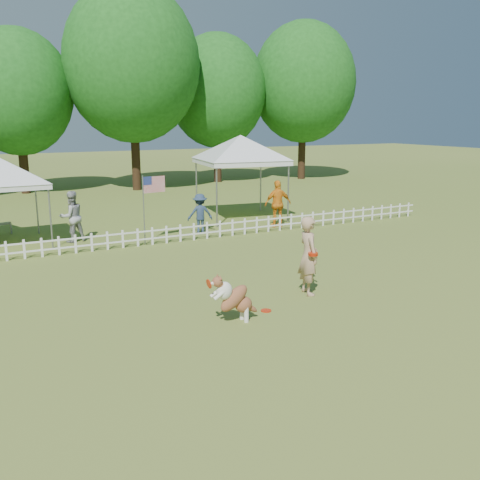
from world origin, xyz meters
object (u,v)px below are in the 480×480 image
at_px(spectator_b, 200,213).
at_px(spectator_a, 72,217).
at_px(canopy_tent_right, 241,178).
at_px(spectator_c, 278,204).
at_px(handler, 308,256).
at_px(dog, 235,298).
at_px(frisbee_on_turf, 266,311).
at_px(canopy_tent_left, 2,202).
at_px(flag_pole, 144,211).

bearing_deg(spectator_b, spectator_a, 3.64).
relative_size(canopy_tent_right, spectator_c, 1.86).
relative_size(handler, dog, 1.78).
relative_size(dog, spectator_c, 0.58).
distance_m(frisbee_on_turf, spectator_a, 9.27).
relative_size(frisbee_on_turf, spectator_b, 0.16).
relative_size(dog, canopy_tent_right, 0.31).
xyz_separation_m(frisbee_on_turf, spectator_b, (2.02, 8.27, 0.71)).
height_order(canopy_tent_left, spectator_b, canopy_tent_left).
xyz_separation_m(canopy_tent_left, canopy_tent_right, (9.27, 0.74, 0.26)).
bearing_deg(spectator_c, canopy_tent_right, -70.95).
relative_size(handler, spectator_b, 1.31).
bearing_deg(frisbee_on_turf, spectator_a, 105.28).
height_order(canopy_tent_left, spectator_a, canopy_tent_left).
bearing_deg(spectator_a, spectator_c, 157.41).
bearing_deg(canopy_tent_right, spectator_c, -72.76).
xyz_separation_m(handler, dog, (-2.41, -0.86, -0.42)).
bearing_deg(spectator_b, handler, 97.85).
distance_m(handler, spectator_b, 7.71).
xyz_separation_m(frisbee_on_turf, flag_pole, (-0.38, 7.37, 1.14)).
relative_size(canopy_tent_left, canopy_tent_right, 0.84).
height_order(flag_pole, spectator_b, flag_pole).
distance_m(flag_pole, spectator_b, 2.60).
bearing_deg(spectator_a, frisbee_on_turf, 90.53).
bearing_deg(spectator_c, spectator_a, 2.13).
relative_size(dog, frisbee_on_turf, 4.52).
bearing_deg(handler, dog, 119.73).
relative_size(handler, canopy_tent_right, 0.56).
bearing_deg(flag_pole, frisbee_on_turf, -98.25).
bearing_deg(flag_pole, canopy_tent_left, 141.61).
distance_m(dog, spectator_a, 9.32).
distance_m(spectator_a, spectator_c, 7.63).
bearing_deg(flag_pole, canopy_tent_right, 18.09).
relative_size(canopy_tent_left, spectator_b, 1.98).
relative_size(dog, spectator_b, 0.74).
xyz_separation_m(dog, canopy_tent_left, (-3.61, 9.79, 0.90)).
height_order(dog, flag_pole, flag_pole).
distance_m(frisbee_on_turf, spectator_c, 9.43).
bearing_deg(canopy_tent_right, canopy_tent_left, -167.30).
xyz_separation_m(canopy_tent_left, spectator_b, (6.55, -1.24, -0.71)).
height_order(canopy_tent_left, canopy_tent_right, canopy_tent_right).
height_order(canopy_tent_left, spectator_c, canopy_tent_left).
bearing_deg(handler, spectator_a, 35.32).
relative_size(frisbee_on_turf, canopy_tent_left, 0.08).
bearing_deg(flag_pole, spectator_c, -6.07).
relative_size(dog, canopy_tent_left, 0.37).
distance_m(handler, spectator_a, 9.21).
bearing_deg(dog, handler, 18.47).
xyz_separation_m(canopy_tent_right, spectator_b, (-2.72, -1.98, -0.97)).
xyz_separation_m(handler, frisbee_on_turf, (-1.49, -0.58, -0.93)).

